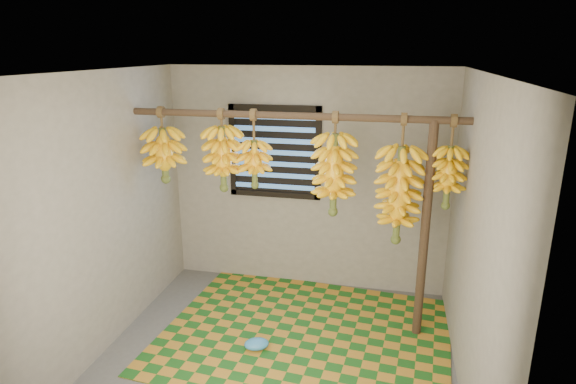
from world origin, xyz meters
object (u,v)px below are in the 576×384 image
(woven_mat, at_px, (305,334))
(banana_bunch_f, at_px, (448,177))
(banana_bunch_a, at_px, (164,155))
(banana_bunch_c, at_px, (255,164))
(banana_bunch_d, at_px, (334,175))
(plastic_bag, at_px, (257,344))
(support_post, at_px, (425,234))
(banana_bunch_e, at_px, (399,195))
(banana_bunch_b, at_px, (223,159))

(woven_mat, xyz_separation_m, banana_bunch_f, (1.16, 0.26, 1.52))
(woven_mat, height_order, banana_bunch_a, banana_bunch_a)
(banana_bunch_c, bearing_deg, banana_bunch_d, 0.00)
(plastic_bag, bearing_deg, banana_bunch_f, 20.28)
(support_post, bearing_deg, banana_bunch_d, 180.00)
(banana_bunch_c, height_order, banana_bunch_e, same)
(banana_bunch_f, bearing_deg, banana_bunch_c, 180.00)
(plastic_bag, distance_m, banana_bunch_c, 1.61)
(banana_bunch_a, xyz_separation_m, banana_bunch_b, (0.59, -0.00, -0.01))
(woven_mat, distance_m, plastic_bag, 0.49)
(banana_bunch_a, bearing_deg, support_post, -0.00)
(banana_bunch_a, distance_m, banana_bunch_c, 0.89)
(plastic_bag, relative_size, banana_bunch_c, 0.31)
(banana_bunch_b, height_order, banana_bunch_d, same)
(banana_bunch_d, height_order, banana_bunch_f, same)
(banana_bunch_b, xyz_separation_m, banana_bunch_c, (0.30, 0.00, -0.03))
(plastic_bag, distance_m, banana_bunch_d, 1.65)
(banana_bunch_c, xyz_separation_m, banana_bunch_d, (0.73, 0.00, -0.06))
(banana_bunch_e, xyz_separation_m, banana_bunch_f, (0.40, -0.00, 0.19))
(banana_bunch_e, bearing_deg, banana_bunch_c, 180.00)
(banana_bunch_e, bearing_deg, plastic_bag, -153.57)
(banana_bunch_c, xyz_separation_m, banana_bunch_e, (1.30, 0.00, -0.22))
(plastic_bag, distance_m, banana_bunch_e, 1.81)
(woven_mat, distance_m, banana_bunch_e, 1.56)
(support_post, xyz_separation_m, banana_bunch_c, (-1.55, 0.00, 0.55))
(plastic_bag, bearing_deg, support_post, 22.26)
(plastic_bag, bearing_deg, banana_bunch_c, 105.06)
(plastic_bag, height_order, banana_bunch_c, banana_bunch_c)
(plastic_bag, xyz_separation_m, banana_bunch_d, (0.58, 0.57, 1.44))
(banana_bunch_f, bearing_deg, banana_bunch_d, 180.00)
(woven_mat, xyz_separation_m, banana_bunch_b, (-0.83, 0.26, 1.58))
(banana_bunch_b, bearing_deg, banana_bunch_d, 0.00)
(banana_bunch_a, bearing_deg, woven_mat, -10.17)
(woven_mat, height_order, banana_bunch_c, banana_bunch_c)
(support_post, height_order, banana_bunch_e, banana_bunch_e)
(banana_bunch_d, xyz_separation_m, banana_bunch_e, (0.57, 0.00, -0.15))
(support_post, height_order, banana_bunch_a, banana_bunch_a)
(support_post, relative_size, woven_mat, 0.77)
(banana_bunch_f, bearing_deg, banana_bunch_b, 180.00)
(banana_bunch_a, bearing_deg, banana_bunch_b, -0.00)
(banana_bunch_b, xyz_separation_m, banana_bunch_e, (1.60, 0.00, -0.25))
(woven_mat, height_order, banana_bunch_d, banana_bunch_d)
(support_post, bearing_deg, banana_bunch_b, 180.00)
(banana_bunch_c, bearing_deg, plastic_bag, -74.94)
(support_post, xyz_separation_m, banana_bunch_a, (-2.44, 0.00, 0.60))
(woven_mat, xyz_separation_m, banana_bunch_c, (-0.53, 0.26, 1.55))
(banana_bunch_f, bearing_deg, woven_mat, -167.63)
(support_post, height_order, banana_bunch_f, banana_bunch_f)
(support_post, bearing_deg, plastic_bag, -157.74)
(woven_mat, relative_size, plastic_bag, 11.63)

